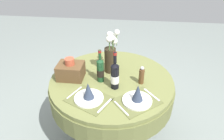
{
  "coord_description": "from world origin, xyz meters",
  "views": [
    {
      "loc": [
        0.19,
        -1.59,
        1.86
      ],
      "look_at": [
        0.0,
        0.03,
        0.84
      ],
      "focal_mm": 33.15,
      "sensor_mm": 36.0,
      "label": 1
    }
  ],
  "objects_px": {
    "dining_table": "(112,91)",
    "pepper_mill": "(142,76)",
    "place_setting_left": "(89,95)",
    "wine_bottle_left": "(100,70)",
    "wine_bottle_centre": "(115,75)",
    "flower_vase": "(111,53)",
    "place_setting_right": "(137,97)",
    "woven_basket_side_left": "(71,70)"
  },
  "relations": [
    {
      "from": "woven_basket_side_left",
      "to": "place_setting_right",
      "type": "bearing_deg",
      "value": -24.04
    },
    {
      "from": "wine_bottle_left",
      "to": "pepper_mill",
      "type": "xyz_separation_m",
      "value": [
        0.37,
        0.0,
        -0.04
      ]
    },
    {
      "from": "place_setting_left",
      "to": "wine_bottle_centre",
      "type": "bearing_deg",
      "value": 43.77
    },
    {
      "from": "place_setting_left",
      "to": "flower_vase",
      "type": "relative_size",
      "value": 0.98
    },
    {
      "from": "dining_table",
      "to": "flower_vase",
      "type": "xyz_separation_m",
      "value": [
        -0.02,
        0.14,
        0.34
      ]
    },
    {
      "from": "place_setting_right",
      "to": "wine_bottle_left",
      "type": "height_order",
      "value": "wine_bottle_left"
    },
    {
      "from": "place_setting_right",
      "to": "woven_basket_side_left",
      "type": "height_order",
      "value": "woven_basket_side_left"
    },
    {
      "from": "flower_vase",
      "to": "pepper_mill",
      "type": "distance_m",
      "value": 0.36
    },
    {
      "from": "dining_table",
      "to": "wine_bottle_left",
      "type": "distance_m",
      "value": 0.28
    },
    {
      "from": "flower_vase",
      "to": "place_setting_left",
      "type": "bearing_deg",
      "value": -105.61
    },
    {
      "from": "flower_vase",
      "to": "pepper_mill",
      "type": "relative_size",
      "value": 2.44
    },
    {
      "from": "place_setting_left",
      "to": "pepper_mill",
      "type": "height_order",
      "value": "pepper_mill"
    },
    {
      "from": "flower_vase",
      "to": "woven_basket_side_left",
      "type": "height_order",
      "value": "flower_vase"
    },
    {
      "from": "pepper_mill",
      "to": "woven_basket_side_left",
      "type": "xyz_separation_m",
      "value": [
        -0.65,
        0.01,
        -0.0
      ]
    },
    {
      "from": "flower_vase",
      "to": "pepper_mill",
      "type": "bearing_deg",
      "value": -31.04
    },
    {
      "from": "woven_basket_side_left",
      "to": "flower_vase",
      "type": "bearing_deg",
      "value": 24.51
    },
    {
      "from": "place_setting_left",
      "to": "wine_bottle_left",
      "type": "distance_m",
      "value": 0.29
    },
    {
      "from": "dining_table",
      "to": "pepper_mill",
      "type": "height_order",
      "value": "pepper_mill"
    },
    {
      "from": "dining_table",
      "to": "place_setting_left",
      "type": "bearing_deg",
      "value": -115.56
    },
    {
      "from": "place_setting_left",
      "to": "pepper_mill",
      "type": "relative_size",
      "value": 2.39
    },
    {
      "from": "pepper_mill",
      "to": "place_setting_left",
      "type": "bearing_deg",
      "value": -146.63
    },
    {
      "from": "flower_vase",
      "to": "pepper_mill",
      "type": "height_order",
      "value": "flower_vase"
    },
    {
      "from": "dining_table",
      "to": "place_setting_right",
      "type": "distance_m",
      "value": 0.43
    },
    {
      "from": "pepper_mill",
      "to": "woven_basket_side_left",
      "type": "distance_m",
      "value": 0.65
    },
    {
      "from": "wine_bottle_left",
      "to": "wine_bottle_centre",
      "type": "bearing_deg",
      "value": -32.55
    },
    {
      "from": "dining_table",
      "to": "wine_bottle_centre",
      "type": "relative_size",
      "value": 3.39
    },
    {
      "from": "wine_bottle_centre",
      "to": "woven_basket_side_left",
      "type": "bearing_deg",
      "value": 165.65
    },
    {
      "from": "place_setting_right",
      "to": "wine_bottle_centre",
      "type": "xyz_separation_m",
      "value": [
        -0.2,
        0.17,
        0.08
      ]
    },
    {
      "from": "dining_table",
      "to": "woven_basket_side_left",
      "type": "relative_size",
      "value": 4.99
    },
    {
      "from": "flower_vase",
      "to": "wine_bottle_centre",
      "type": "height_order",
      "value": "flower_vase"
    },
    {
      "from": "wine_bottle_centre",
      "to": "dining_table",
      "type": "bearing_deg",
      "value": 108.34
    },
    {
      "from": "flower_vase",
      "to": "wine_bottle_left",
      "type": "xyz_separation_m",
      "value": [
        -0.07,
        -0.18,
        -0.08
      ]
    },
    {
      "from": "woven_basket_side_left",
      "to": "place_setting_left",
      "type": "bearing_deg",
      "value": -51.9
    },
    {
      "from": "place_setting_left",
      "to": "woven_basket_side_left",
      "type": "relative_size",
      "value": 1.77
    },
    {
      "from": "place_setting_right",
      "to": "wine_bottle_left",
      "type": "relative_size",
      "value": 1.36
    },
    {
      "from": "flower_vase",
      "to": "woven_basket_side_left",
      "type": "relative_size",
      "value": 1.82
    },
    {
      "from": "wine_bottle_centre",
      "to": "woven_basket_side_left",
      "type": "distance_m",
      "value": 0.44
    },
    {
      "from": "flower_vase",
      "to": "place_setting_right",
      "type": "bearing_deg",
      "value": -59.09
    },
    {
      "from": "wine_bottle_centre",
      "to": "woven_basket_side_left",
      "type": "relative_size",
      "value": 1.47
    },
    {
      "from": "dining_table",
      "to": "wine_bottle_centre",
      "type": "distance_m",
      "value": 0.3
    },
    {
      "from": "wine_bottle_centre",
      "to": "flower_vase",
      "type": "bearing_deg",
      "value": 103.62
    },
    {
      "from": "place_setting_right",
      "to": "place_setting_left",
      "type": "bearing_deg",
      "value": -177.61
    }
  ]
}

